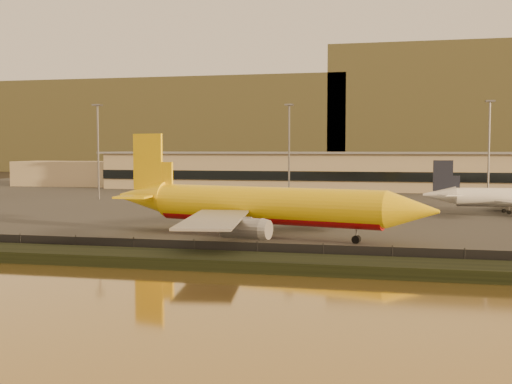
% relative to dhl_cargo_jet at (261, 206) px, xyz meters
% --- Properties ---
extents(ground, '(900.00, 900.00, 0.00)m').
position_rel_dhl_cargo_jet_xyz_m(ground, '(1.91, -7.59, -5.00)').
color(ground, black).
rests_on(ground, ground).
extents(embankment, '(320.00, 7.00, 1.40)m').
position_rel_dhl_cargo_jet_xyz_m(embankment, '(1.91, -24.59, -4.30)').
color(embankment, black).
rests_on(embankment, ground).
extents(tarmac, '(320.00, 220.00, 0.20)m').
position_rel_dhl_cargo_jet_xyz_m(tarmac, '(1.91, 87.41, -4.90)').
color(tarmac, '#2D2D2D').
rests_on(tarmac, ground).
extents(perimeter_fence, '(300.00, 0.05, 2.20)m').
position_rel_dhl_cargo_jet_xyz_m(perimeter_fence, '(1.91, -20.59, -3.70)').
color(perimeter_fence, black).
rests_on(perimeter_fence, tarmac).
extents(terminal_building, '(202.00, 25.00, 12.60)m').
position_rel_dhl_cargo_jet_xyz_m(terminal_building, '(-12.61, 117.96, 1.25)').
color(terminal_building, tan).
rests_on(terminal_building, tarmac).
extents(apron_light_masts, '(152.20, 12.20, 25.40)m').
position_rel_dhl_cargo_jet_xyz_m(apron_light_masts, '(16.91, 67.41, 10.71)').
color(apron_light_masts, slate).
rests_on(apron_light_masts, tarmac).
extents(distant_hills, '(470.00, 160.00, 70.00)m').
position_rel_dhl_cargo_jet_xyz_m(distant_hills, '(-18.83, 332.41, 26.39)').
color(distant_hills, brown).
rests_on(distant_hills, ground).
extents(dhl_cargo_jet, '(53.27, 51.18, 16.06)m').
position_rel_dhl_cargo_jet_xyz_m(dhl_cargo_jet, '(0.00, 0.00, 0.00)').
color(dhl_cargo_jet, yellow).
rests_on(dhl_cargo_jet, tarmac).
extents(gse_vehicle_yellow, '(4.63, 2.89, 1.93)m').
position_rel_dhl_cargo_jet_xyz_m(gse_vehicle_yellow, '(16.61, 18.90, -3.83)').
color(gse_vehicle_yellow, yellow).
rests_on(gse_vehicle_yellow, tarmac).
extents(gse_vehicle_white, '(3.62, 2.00, 1.55)m').
position_rel_dhl_cargo_jet_xyz_m(gse_vehicle_white, '(-14.37, 22.86, -4.02)').
color(gse_vehicle_white, white).
rests_on(gse_vehicle_white, tarmac).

